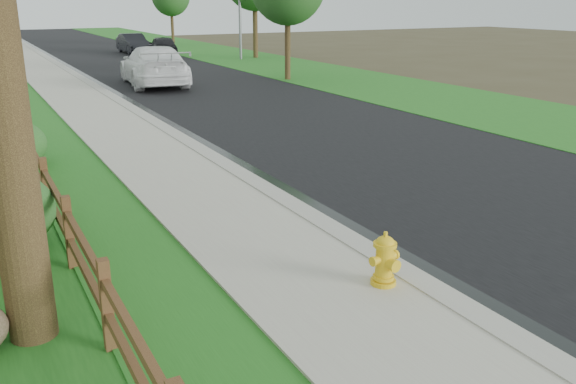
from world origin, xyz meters
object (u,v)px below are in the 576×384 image
ranch_fence (56,205)px  dark_car_mid (163,46)px  white_suv (154,66)px  fire_hydrant (385,260)px

ranch_fence → dark_car_mid: 31.71m
white_suv → fire_hydrant: bearing=88.0°
ranch_fence → white_suv: size_ratio=2.87×
dark_car_mid → fire_hydrant: bearing=88.9°
ranch_fence → fire_hydrant: (3.50, -3.81, -0.18)m
fire_hydrant → dark_car_mid: 34.41m
dark_car_mid → ranch_fence: bearing=81.3°
fire_hydrant → dark_car_mid: size_ratio=0.18×
fire_hydrant → white_suv: (3.00, 20.80, 0.44)m
fire_hydrant → dark_car_mid: bearing=77.8°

